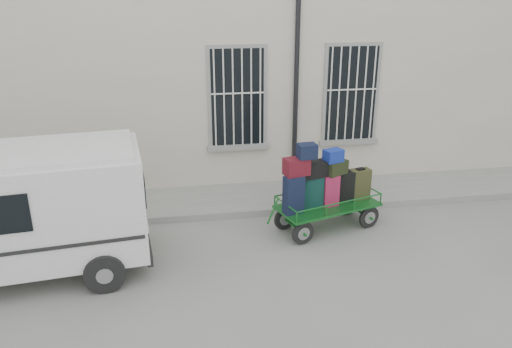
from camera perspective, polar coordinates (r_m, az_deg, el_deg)
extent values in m
plane|color=slate|center=(9.54, 2.78, -8.31)|extent=(80.00, 80.00, 0.00)
cube|color=#BFB5A3|center=(13.87, -1.87, 13.92)|extent=(24.00, 5.00, 6.00)
cylinder|color=black|center=(11.56, 4.65, 11.52)|extent=(0.11, 0.11, 5.60)
cube|color=black|center=(11.47, -2.14, 8.71)|extent=(1.20, 0.08, 2.20)
cube|color=gray|center=(11.74, -2.05, 3.14)|extent=(1.45, 0.22, 0.12)
cube|color=black|center=(12.10, 10.80, 8.99)|extent=(1.20, 0.08, 2.20)
cube|color=gray|center=(12.36, 10.48, 3.71)|extent=(1.45, 0.22, 0.12)
cube|color=gray|center=(11.45, 0.50, -2.74)|extent=(24.00, 1.70, 0.15)
cylinder|color=black|center=(9.56, 5.39, -6.74)|extent=(0.46, 0.19, 0.46)
cylinder|color=gray|center=(9.56, 5.39, -6.74)|extent=(0.27, 0.15, 0.25)
cylinder|color=black|center=(10.10, 3.29, -5.13)|extent=(0.46, 0.19, 0.46)
cylinder|color=gray|center=(10.10, 3.29, -5.13)|extent=(0.27, 0.15, 0.25)
cylinder|color=black|center=(10.41, 12.79, -4.83)|extent=(0.46, 0.19, 0.46)
cylinder|color=gray|center=(10.41, 12.79, -4.83)|extent=(0.27, 0.15, 0.25)
cylinder|color=black|center=(10.90, 10.49, -3.45)|extent=(0.46, 0.19, 0.46)
cylinder|color=gray|center=(10.90, 10.49, -3.45)|extent=(0.27, 0.15, 0.25)
cube|color=#155E21|center=(10.10, 8.19, -3.58)|extent=(2.21, 1.48, 0.05)
cylinder|color=#155E21|center=(9.44, 1.96, -4.23)|extent=(0.27, 0.11, 0.52)
cube|color=black|center=(9.52, 4.31, -2.38)|extent=(0.42, 0.32, 0.74)
cube|color=black|center=(9.37, 4.37, -0.21)|extent=(0.17, 0.15, 0.03)
cube|color=#0E3132|center=(9.83, 6.38, -2.05)|extent=(0.45, 0.23, 0.63)
cube|color=black|center=(9.71, 6.45, -0.27)|extent=(0.20, 0.15, 0.03)
cube|color=#A01D5C|center=(9.94, 8.47, -1.88)|extent=(0.35, 0.27, 0.63)
cube|color=black|center=(9.82, 8.57, -0.10)|extent=(0.15, 0.14, 0.03)
cube|color=black|center=(10.20, 10.08, -1.39)|extent=(0.37, 0.26, 0.63)
cube|color=black|center=(10.09, 10.19, 0.34)|extent=(0.17, 0.15, 0.03)
cube|color=#36301B|center=(10.37, 11.73, -1.13)|extent=(0.45, 0.29, 0.63)
cube|color=black|center=(10.26, 11.86, 0.58)|extent=(0.19, 0.16, 0.03)
cube|color=#521021|center=(9.42, 4.66, 0.86)|extent=(0.52, 0.40, 0.33)
cube|color=black|center=(9.69, 6.61, 0.54)|extent=(0.59, 0.41, 0.30)
cube|color=black|center=(9.91, 8.96, 0.79)|extent=(0.57, 0.51, 0.27)
cube|color=black|center=(9.36, 5.84, 2.63)|extent=(0.38, 0.30, 0.27)
cube|color=navy|center=(9.76, 8.83, 2.09)|extent=(0.42, 0.35, 0.24)
cube|color=silver|center=(9.04, -26.44, -3.58)|extent=(4.44, 2.32, 1.74)
cube|color=black|center=(8.75, -12.95, -0.55)|extent=(0.20, 1.35, 0.53)
cube|color=black|center=(9.20, -12.47, -7.03)|extent=(0.31, 1.79, 0.21)
cube|color=white|center=(9.11, -12.33, -5.76)|extent=(0.08, 0.41, 0.12)
cylinder|color=black|center=(8.47, -16.92, -10.75)|extent=(0.68, 0.29, 0.66)
cylinder|color=black|center=(10.04, -16.96, -5.59)|extent=(0.68, 0.29, 0.66)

